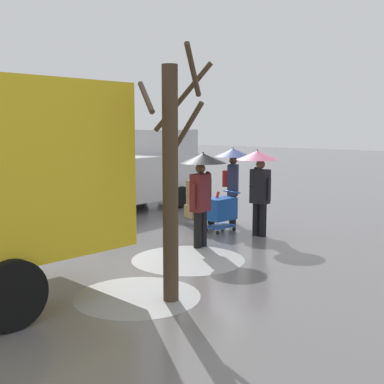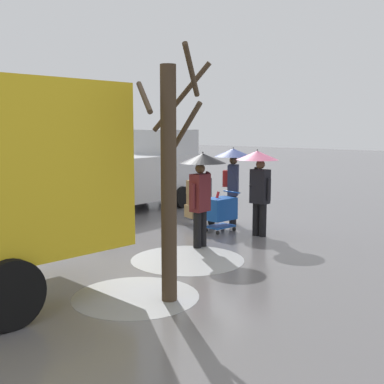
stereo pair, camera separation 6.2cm
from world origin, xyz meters
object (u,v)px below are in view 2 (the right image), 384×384
Objects in this scene: cargo_van_parked_right at (132,174)px; pedestrian_pink_side at (258,172)px; shopping_cart_vendor at (220,210)px; pedestrian_white_side at (233,168)px; hand_dolly_boxes at (198,201)px; pedestrian_black_side at (202,177)px; bare_tree_near at (170,176)px.

pedestrian_pink_side is at bearing 175.64° from cargo_van_parked_right.
pedestrian_white_side is at bearing -70.95° from shopping_cart_vendor.
hand_dolly_boxes is 0.61× the size of pedestrian_black_side.
bare_tree_near reaches higher than pedestrian_pink_side.
cargo_van_parked_right reaches higher than shopping_cart_vendor.
bare_tree_near reaches higher than cargo_van_parked_right.
bare_tree_near is (-6.82, 5.10, 0.77)m from cargo_van_parked_right.
pedestrian_black_side is 3.49m from bare_tree_near.
bare_tree_near reaches higher than shopping_cart_vendor.
pedestrian_pink_side is 1.00× the size of pedestrian_white_side.
hand_dolly_boxes is at bearing -13.58° from shopping_cart_vendor.
pedestrian_white_side is at bearing -176.10° from cargo_van_parked_right.
hand_dolly_boxes is (-3.24, 0.42, -0.50)m from cargo_van_parked_right.
pedestrian_white_side is (1.01, -2.46, -0.01)m from pedestrian_black_side.
pedestrian_white_side is at bearing -134.32° from hand_dolly_boxes.
pedestrian_pink_side is 1.00× the size of pedestrian_black_side.
pedestrian_pink_side is (-1.97, -0.02, 0.91)m from hand_dolly_boxes.
pedestrian_white_side is 6.12m from bare_tree_near.
cargo_van_parked_right is 5.24m from pedestrian_pink_side.
cargo_van_parked_right reaches higher than pedestrian_white_side.
hand_dolly_boxes is 2.17m from pedestrian_pink_side.
shopping_cart_vendor is (-4.23, 0.66, -0.61)m from cargo_van_parked_right.
pedestrian_black_side is at bearing 133.58° from hand_dolly_boxes.
cargo_van_parked_right is 2.54× the size of pedestrian_white_side.
pedestrian_black_side reaches higher than shopping_cart_vendor.
pedestrian_white_side is (-0.67, -0.69, 0.90)m from hand_dolly_boxes.
pedestrian_pink_side is at bearing -71.08° from bare_tree_near.
hand_dolly_boxes is (0.99, -0.24, 0.11)m from shopping_cart_vendor.
pedestrian_black_side is at bearing 114.38° from shopping_cart_vendor.
pedestrian_black_side is 1.00× the size of pedestrian_white_side.
pedestrian_pink_side reaches higher than hand_dolly_boxes.
pedestrian_black_side reaches higher than hand_dolly_boxes.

